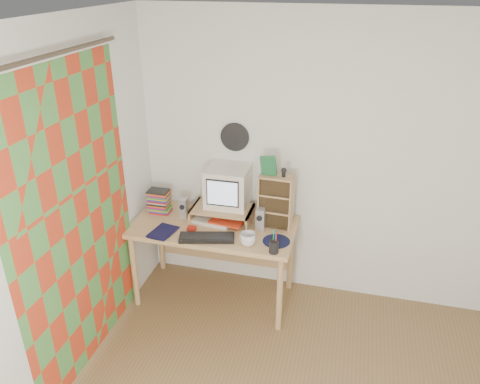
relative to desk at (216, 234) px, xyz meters
The scene contains 21 objects.
ceiling 2.59m from the desk, 54.49° to the right, with size 3.50×3.50×0.00m, color white.
back_wall 1.25m from the desk, 16.59° to the left, with size 3.50×3.50×0.00m, color white.
left_wall 1.73m from the desk, 116.51° to the right, with size 3.50×3.50×0.00m, color white.
curtain 1.29m from the desk, 125.22° to the right, with size 2.20×2.20×0.00m, color red.
wall_disc 0.87m from the desk, 70.78° to the left, with size 0.25×0.25×0.02m, color black.
desk is the anchor object (origin of this frame).
monitor_riser 0.24m from the desk, 36.34° to the left, with size 0.52×0.30×0.12m.
crt_monitor 0.44m from the desk, 47.05° to the left, with size 0.36×0.36×0.34m, color white.
speaker_left 0.37m from the desk, behind, with size 0.07×0.07×0.18m, color #A8A9AD.
speaker_right 0.47m from the desk, ahead, with size 0.07×0.07×0.19m, color #A8A9AD.
keyboard 0.34m from the desk, 86.34° to the right, with size 0.45×0.15×0.03m, color black.
dvd_stack 0.60m from the desk, behind, with size 0.18×0.13×0.26m, color brown, non-canonical shape.
cd_rack 0.63m from the desk, ahead, with size 0.28×0.15×0.46m, color tan.
mug 0.51m from the desk, 39.92° to the right, with size 0.13×0.13×0.10m, color white.
diary 0.56m from the desk, 147.62° to the right, with size 0.22×0.16×0.04m, color #0F0E34.
mousepad 0.62m from the desk, 19.01° to the right, with size 0.22×0.22×0.00m, color #0F1634.
pen_cup 0.72m from the desk, 31.88° to the right, with size 0.07×0.07×0.15m, color black, non-canonical shape.
papers 0.16m from the desk, 12.74° to the left, with size 0.33×0.24×0.04m, color silver, non-canonical shape.
red_box 0.29m from the desk, 125.94° to the right, with size 0.07×0.04×0.04m, color red.
game_box 0.81m from the desk, ahead, with size 0.13×0.03×0.16m, color #1C6335.
webcam 0.86m from the desk, ahead, with size 0.05×0.05×0.08m, color black, non-canonical shape.
Camera 1 is at (0.05, -1.94, 2.74)m, focal length 35.00 mm.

